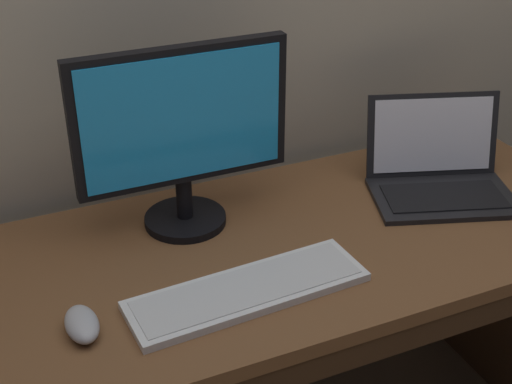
# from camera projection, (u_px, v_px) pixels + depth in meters

# --- Properties ---
(desk) EXTENTS (1.58, 0.65, 0.76)m
(desk) POSITION_uv_depth(u_px,v_px,m) (285.00, 319.00, 1.67)
(desk) COLOR brown
(desk) RESTS_ON ground
(laptop_black) EXTENTS (0.40, 0.36, 0.22)m
(laptop_black) POSITION_uv_depth(u_px,v_px,m) (439.00, 173.00, 1.75)
(laptop_black) COLOR black
(laptop_black) RESTS_ON desk
(external_monitor) EXTENTS (0.47, 0.19, 0.42)m
(external_monitor) POSITION_uv_depth(u_px,v_px,m) (182.00, 132.00, 1.51)
(external_monitor) COLOR black
(external_monitor) RESTS_ON desk
(wired_keyboard) EXTENTS (0.49, 0.17, 0.02)m
(wired_keyboard) POSITION_uv_depth(u_px,v_px,m) (248.00, 290.00, 1.40)
(wired_keyboard) COLOR white
(wired_keyboard) RESTS_ON desk
(computer_mouse) EXTENTS (0.06, 0.11, 0.04)m
(computer_mouse) POSITION_uv_depth(u_px,v_px,m) (82.00, 324.00, 1.30)
(computer_mouse) COLOR #B7B7BC
(computer_mouse) RESTS_ON desk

